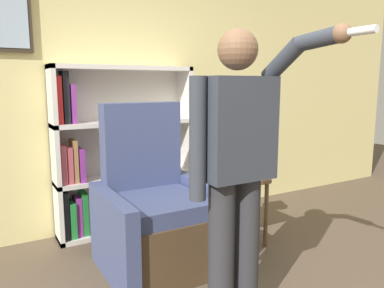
% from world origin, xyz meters
% --- Properties ---
extents(wall_back, '(8.00, 0.11, 2.80)m').
position_xyz_m(wall_back, '(-0.01, 2.03, 1.40)').
color(wall_back, '#DBCC84').
rests_on(wall_back, ground_plane).
extents(bookcase, '(1.33, 0.28, 1.58)m').
position_xyz_m(bookcase, '(-0.14, 1.87, 0.76)').
color(bookcase, silver).
rests_on(bookcase, ground_plane).
extents(armchair, '(0.84, 0.84, 1.26)m').
position_xyz_m(armchair, '(-0.08, 1.04, 0.39)').
color(armchair, '#4C3823').
rests_on(armchair, ground_plane).
extents(person_standing, '(0.56, 0.78, 1.70)m').
position_xyz_m(person_standing, '(0.02, 0.14, 0.97)').
color(person_standing, '#2D2D33').
rests_on(person_standing, ground_plane).
extents(side_table, '(0.47, 0.47, 0.61)m').
position_xyz_m(side_table, '(0.68, 1.07, 0.51)').
color(side_table, brown).
rests_on(side_table, ground_plane).
extents(table_lamp, '(0.30, 0.30, 0.45)m').
position_xyz_m(table_lamp, '(0.68, 1.07, 0.96)').
color(table_lamp, gold).
rests_on(table_lamp, side_table).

